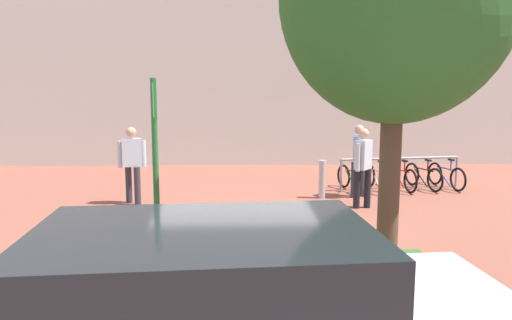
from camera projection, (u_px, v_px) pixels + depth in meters
The scene contains 10 objects.
ground_plane at pixel (236, 239), 8.25m from camera, with size 60.00×60.00×0.00m, color brown.
building_facade at pixel (238, 17), 16.37m from camera, with size 28.00×1.20×10.00m, color silver.
planter_strip at pixel (180, 270), 6.57m from camera, with size 7.00×1.10×0.16m, color #336028.
parking_sign_post at pixel (155, 150), 6.33m from camera, with size 0.13×0.35×2.67m.
bike_at_sign at pixel (165, 248), 6.66m from camera, with size 1.67×0.45×0.86m.
bike_rack_cluster at pixel (400, 176), 12.34m from camera, with size 3.18×1.81×0.83m.
bollard_steel at pixel (322, 179), 11.31m from camera, with size 0.16×0.16×0.90m, color #ADADB2.
person_shirt_white at pixel (359, 156), 11.37m from camera, with size 0.36×0.59×1.72m.
person_casual_tan at pixel (363, 163), 10.29m from camera, with size 0.44×0.50×1.72m.
person_shirt_blue at pixel (132, 160), 10.67m from camera, with size 0.60×0.37×1.72m.
Camera 1 is at (0.10, -7.99, 2.50)m, focal length 33.87 mm.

